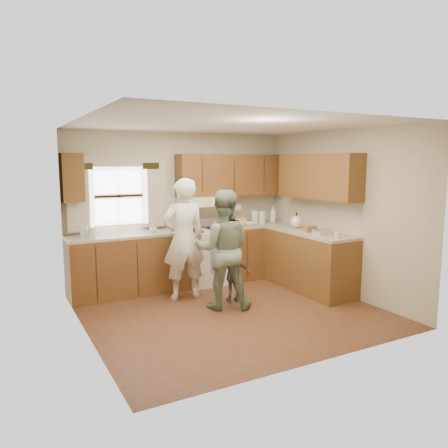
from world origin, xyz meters
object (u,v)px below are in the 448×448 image
child (234,275)px  stove (205,256)px  woman_left (184,239)px  woman_right (223,250)px

child → stove: bearing=-82.0°
stove → woman_left: size_ratio=0.60×
woman_right → stove: bearing=-79.0°
child → woman_right: bearing=40.2°
woman_left → woman_right: 0.72m
woman_left → woman_right: bearing=119.2°
woman_left → woman_right: woman_left is taller
stove → woman_left: 0.96m
woman_left → child: size_ratio=2.22×
woman_left → woman_right: (0.31, -0.64, -0.07)m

